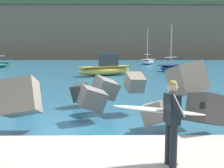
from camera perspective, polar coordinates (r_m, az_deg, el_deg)
name	(u,v)px	position (r m, az deg, el deg)	size (l,w,h in m)	color
ground_plane	(79,126)	(9.60, -6.86, -8.70)	(400.00, 400.00, 0.00)	#235B7A
surfer_with_board	(168,116)	(5.72, 11.64, -6.47)	(2.12, 1.32, 1.78)	black
boat_near_centre	(106,69)	(28.30, -1.34, 3.25)	(6.06, 4.65, 2.26)	#EAC64C
boat_mid_left	(172,67)	(35.72, 12.45, 3.50)	(4.78, 5.58, 5.73)	navy
boat_far_left	(148,61)	(50.43, 7.50, 4.69)	(3.57, 4.90, 6.55)	white
headland_bluff	(155,34)	(102.61, 9.04, 10.28)	(111.70, 42.50, 16.87)	#756651
station_building_west	(100,1)	(101.19, -2.48, 16.92)	(7.27, 4.53, 6.00)	silver
station_building_central	(124,7)	(109.23, 2.46, 15.81)	(5.13, 5.32, 4.57)	#B2ADA3
station_building_east	(175,0)	(99.10, 13.07, 16.68)	(8.40, 5.87, 5.05)	#B2ADA3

